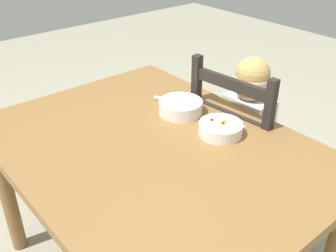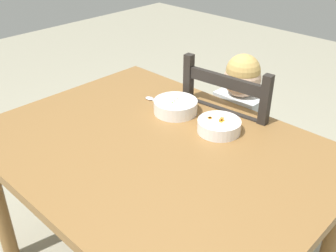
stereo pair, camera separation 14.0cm
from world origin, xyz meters
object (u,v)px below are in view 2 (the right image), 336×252
dining_table (155,165)px  child_figure (235,120)px  bowl_of_peas (176,106)px  spoon (153,100)px  bowl_of_carrots (219,126)px  dining_chair (233,150)px

dining_table → child_figure: size_ratio=1.41×
child_figure → bowl_of_peas: (-0.12, -0.29, 0.14)m
bowl_of_peas → child_figure: bearing=68.1°
bowl_of_peas → spoon: bowl_of_peas is taller
bowl_of_peas → bowl_of_carrots: size_ratio=1.09×
dining_table → spoon: 0.39m
dining_chair → child_figure: size_ratio=1.00×
bowl_of_peas → spoon: 0.16m
dining_table → dining_chair: dining_chair is taller
child_figure → spoon: bearing=-134.1°
bowl_of_carrots → spoon: (-0.39, 0.01, -0.02)m
dining_table → spoon: size_ratio=9.54×
bowl_of_peas → spoon: bearing=175.0°
dining_table → spoon: (-0.28, 0.26, 0.10)m
dining_chair → child_figure: (-0.01, -0.00, 0.17)m
bowl_of_carrots → bowl_of_peas: bearing=-180.0°
bowl_of_carrots → spoon: bowl_of_carrots is taller
dining_table → bowl_of_carrots: (0.11, 0.25, 0.12)m
bowl_of_carrots → child_figure: bearing=111.8°
child_figure → spoon: size_ratio=6.76×
bowl_of_peas → dining_table: bearing=-63.4°
child_figure → bowl_of_carrots: (0.12, -0.29, 0.14)m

